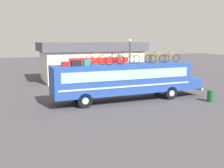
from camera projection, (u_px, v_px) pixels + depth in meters
ground_plane at (123, 100)px, 21.00m from camera, size 120.00×120.00×0.00m
bus at (126, 79)px, 20.80m from camera, size 12.84×2.58×2.97m
luggage_bag_1 at (65, 64)px, 18.85m from camera, size 0.51×0.39×0.33m
luggage_bag_2 at (76, 63)px, 18.83m from camera, size 0.73×0.38×0.43m
luggage_bag_3 at (87, 62)px, 19.41m from camera, size 0.46×0.34×0.47m
rooftop_bicycle_1 at (96, 60)px, 19.78m from camera, size 1.75×0.44×0.95m
rooftop_bicycle_2 at (115, 60)px, 19.81m from camera, size 1.63×0.44×0.90m
rooftop_bicycle_3 at (126, 59)px, 20.96m from camera, size 1.73×0.44×0.92m
rooftop_bicycle_4 at (142, 59)px, 21.25m from camera, size 1.79×0.44×0.91m
rooftop_bicycle_5 at (158, 58)px, 21.49m from camera, size 1.68×0.44×0.91m
rooftop_bicycle_6 at (171, 58)px, 22.01m from camera, size 1.72×0.44×0.91m
roadside_building at (91, 60)px, 32.23m from camera, size 12.57×6.93×4.60m
trash_bin at (211, 96)px, 20.54m from camera, size 0.61×0.61×0.95m
street_lamp at (130, 58)px, 27.69m from camera, size 0.30×0.30×4.96m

